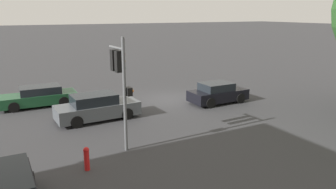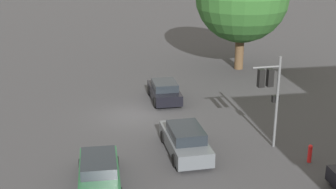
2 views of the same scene
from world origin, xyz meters
TOP-DOWN VIEW (x-y plane):
  - ground_plane at (0.00, 0.00)m, footprint 300.00×300.00m
  - traffic_signal at (5.68, 6.27)m, footprint 0.62×1.60m
  - crossing_car_0 at (5.63, 2.03)m, footprint 4.56×2.00m
  - crossing_car_1 at (-2.33, 2.29)m, footprint 3.87×1.87m
  - crossing_car_2 at (8.15, -2.35)m, footprint 4.66×1.91m
  - fire_hydrant at (7.66, 7.77)m, footprint 0.22×0.22m

SIDE VIEW (x-z plane):
  - ground_plane at x=0.00m, z-range 0.00..0.00m
  - fire_hydrant at x=7.66m, z-range 0.03..0.95m
  - crossing_car_2 at x=8.15m, z-range -0.02..1.25m
  - crossing_car_1 at x=-2.33m, z-range -0.03..1.32m
  - crossing_car_0 at x=5.63m, z-range -0.04..1.41m
  - traffic_signal at x=5.68m, z-range 0.91..5.75m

